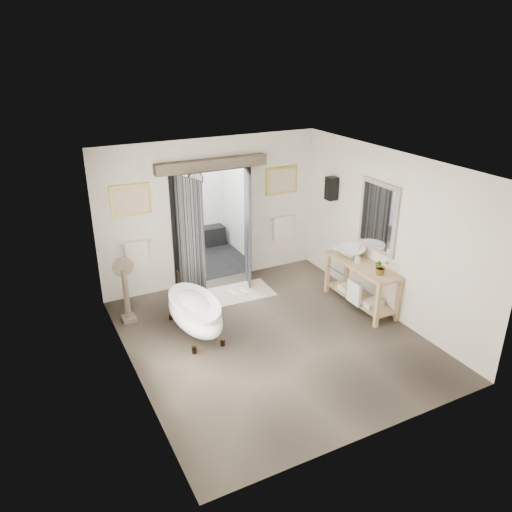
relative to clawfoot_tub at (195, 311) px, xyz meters
name	(u,v)px	position (x,y,z in m)	size (l,w,h in m)	color
ground_plane	(272,338)	(1.06, -0.76, -0.40)	(5.00, 5.00, 0.00)	brown
room_shell	(276,236)	(1.03, -0.88, 1.46)	(4.52, 5.02, 2.91)	silver
shower_room	(187,217)	(1.06, 3.23, 0.51)	(2.22, 2.01, 2.51)	black
back_wall_dressing	(215,209)	(1.06, 1.56, 1.17)	(3.82, 0.78, 2.52)	black
clawfoot_tub	(195,311)	(0.00, 0.00, 0.00)	(0.74, 1.66, 0.81)	black
vanity	(361,282)	(3.01, -0.53, 0.11)	(0.57, 1.60, 0.85)	tan
pedestal_mirror	(126,294)	(-0.91, 0.88, 0.13)	(0.36, 0.23, 1.22)	#6D5F4C
rug	(241,292)	(1.30, 0.95, -0.39)	(1.20, 0.80, 0.01)	beige
slippers	(238,292)	(1.22, 0.92, -0.36)	(0.35, 0.26, 0.05)	white
basin	(351,252)	(3.03, -0.17, 0.55)	(0.53, 0.53, 0.18)	white
plant	(381,267)	(3.02, -1.01, 0.60)	(0.26, 0.22, 0.29)	gray
soap_bottle_a	(358,259)	(2.97, -0.44, 0.54)	(0.08, 0.08, 0.17)	gray
soap_bottle_b	(337,247)	(2.97, 0.20, 0.53)	(0.12, 0.12, 0.15)	gray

